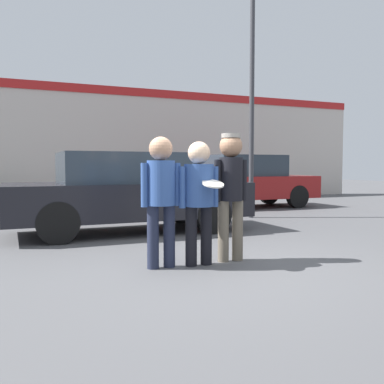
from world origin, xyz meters
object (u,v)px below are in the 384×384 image
at_px(parked_car_far, 246,181).
at_px(street_lamp, 258,63).
at_px(person_left, 161,190).
at_px(person_right, 231,185).
at_px(person_middle_with_frisbee, 199,192).
at_px(parked_car_near, 127,192).

xyz_separation_m(parked_car_far, street_lamp, (-1.10, -2.41, 3.06)).
xyz_separation_m(person_left, person_right, (1.00, 0.00, 0.05)).
distance_m(person_middle_with_frisbee, person_right, 0.51).
bearing_deg(person_right, street_lamp, 54.36).
bearing_deg(person_left, person_right, 0.15).
distance_m(parked_car_near, parked_car_far, 5.91).
bearing_deg(street_lamp, person_left, -133.70).
height_order(parked_car_near, street_lamp, street_lamp).
height_order(person_middle_with_frisbee, parked_car_near, person_middle_with_frisbee).
distance_m(parked_car_far, street_lamp, 4.05).
xyz_separation_m(person_middle_with_frisbee, person_right, (0.50, 0.06, 0.08)).
distance_m(person_middle_with_frisbee, parked_car_near, 3.17).
xyz_separation_m(person_right, street_lamp, (3.01, 4.19, 2.83)).
bearing_deg(person_right, parked_car_near, 101.66).
bearing_deg(parked_car_near, person_right, -78.34).
height_order(person_left, person_right, person_right).
distance_m(person_left, person_right, 1.01).
bearing_deg(person_right, person_middle_with_frisbee, -172.75).
bearing_deg(person_left, person_middle_with_frisbee, -6.93).
bearing_deg(person_middle_with_frisbee, parked_car_near, 92.49).
relative_size(person_left, person_middle_with_frisbee, 1.03).
bearing_deg(parked_car_near, parked_car_far, 36.45).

